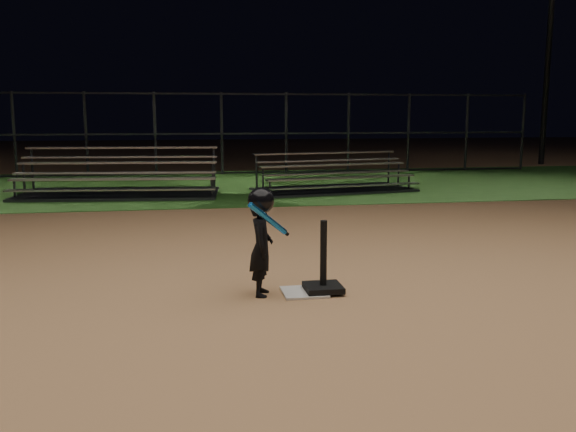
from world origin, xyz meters
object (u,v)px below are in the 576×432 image
Objects in this scene: batting_tee at (323,278)px; bleacher_left at (119,186)px; child_batter at (261,239)px; bleacher_right at (334,183)px; light_pole_right at (551,27)px; home_plate at (304,292)px.

batting_tee is 8.82m from bleacher_left.
child_batter is 0.24× the size of bleacher_left.
bleacher_right is 0.48× the size of light_pole_right.
home_plate is at bearing -115.93° from bleacher_right.
light_pole_right reaches higher than child_batter.
light_pole_right is (12.44, 14.93, 4.36)m from child_batter.
bleacher_left is at bearing 107.59° from home_plate.
light_pole_right is at bearing -29.18° from child_batter.
home_plate is 8.67m from bleacher_right.
batting_tee reaches higher than home_plate.
batting_tee is 0.16× the size of bleacher_left.
bleacher_left is (-2.20, 8.32, -0.37)m from child_batter.
child_batter is at bearing 177.67° from batting_tee.
child_batter is 19.91m from light_pole_right.
light_pole_right reaches higher than bleacher_right.
light_pole_right is (9.62, 6.61, 4.76)m from bleacher_right.
light_pole_right is at bearing 29.79° from bleacher_left.
bleacher_left reaches higher than home_plate.
bleacher_left is (-2.84, 8.35, 0.07)m from batting_tee.
batting_tee is 8.63m from bleacher_right.
bleacher_left reaches higher than batting_tee.
batting_tee is 0.77m from child_batter.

